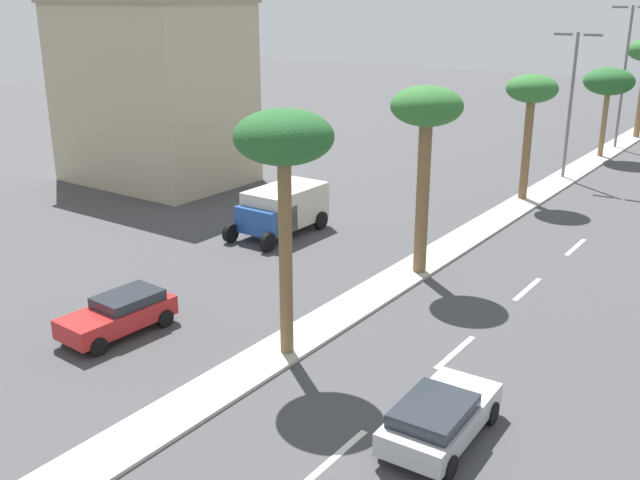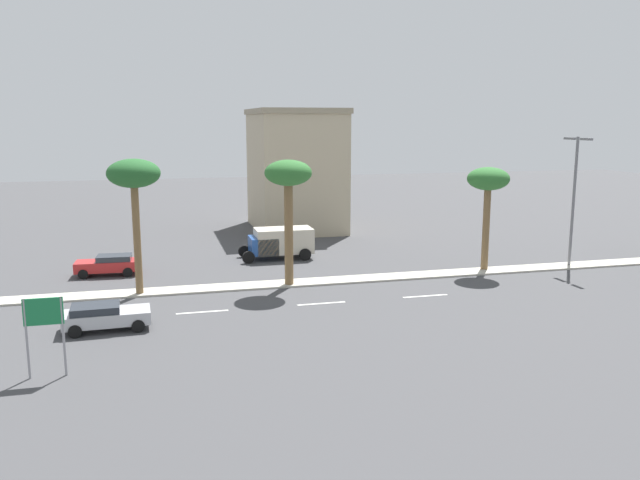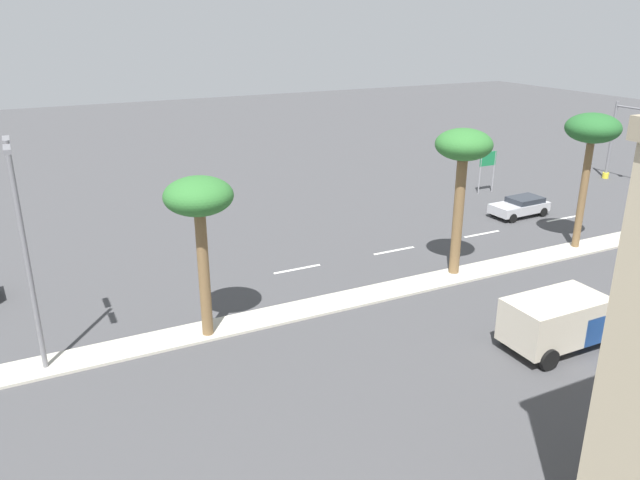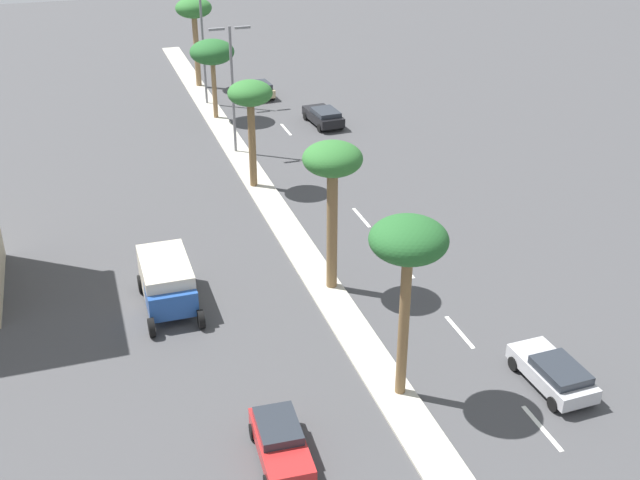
{
  "view_description": "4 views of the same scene",
  "coord_description": "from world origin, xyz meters",
  "px_view_note": "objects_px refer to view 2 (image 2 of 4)",
  "views": [
    {
      "loc": [
        13.62,
        -1.13,
        11.23
      ],
      "look_at": [
        -2.02,
        20.84,
        2.13
      ],
      "focal_mm": 40.68,
      "sensor_mm": 36.0,
      "label": 1
    },
    {
      "loc": [
        38.82,
        16.94,
        10.19
      ],
      "look_at": [
        1.5,
        26.52,
        3.06
      ],
      "focal_mm": 36.06,
      "sensor_mm": 36.0,
      "label": 2
    },
    {
      "loc": [
        -23.88,
        44.97,
        13.22
      ],
      "look_at": [
        2.39,
        31.9,
        2.46
      ],
      "focal_mm": 34.48,
      "sensor_mm": 36.0,
      "label": 3
    },
    {
      "loc": [
        -11.04,
        -8.3,
        20.85
      ],
      "look_at": [
        0.33,
        26.68,
        1.84
      ],
      "focal_mm": 44.34,
      "sensor_mm": 36.0,
      "label": 4
    }
  ],
  "objects_px": {
    "directional_road_sign": "(44,320)",
    "commercial_building": "(295,169)",
    "sedan_red_right": "(108,264)",
    "sedan_silver_rear": "(105,316)",
    "palm_tree_near": "(134,178)",
    "palm_tree_right": "(488,183)",
    "street_lamp_center": "(574,190)",
    "palm_tree_center": "(288,180)",
    "box_truck": "(279,242)"
  },
  "relations": [
    {
      "from": "palm_tree_right",
      "to": "sedan_silver_rear",
      "type": "height_order",
      "value": "palm_tree_right"
    },
    {
      "from": "sedan_red_right",
      "to": "sedan_silver_rear",
      "type": "relative_size",
      "value": 0.97
    },
    {
      "from": "palm_tree_near",
      "to": "street_lamp_center",
      "type": "bearing_deg",
      "value": 90.75
    },
    {
      "from": "street_lamp_center",
      "to": "sedan_red_right",
      "type": "relative_size",
      "value": 2.2
    },
    {
      "from": "directional_road_sign",
      "to": "sedan_red_right",
      "type": "distance_m",
      "value": 17.87
    },
    {
      "from": "palm_tree_right",
      "to": "palm_tree_center",
      "type": "bearing_deg",
      "value": -87.11
    },
    {
      "from": "directional_road_sign",
      "to": "commercial_building",
      "type": "bearing_deg",
      "value": 152.34
    },
    {
      "from": "directional_road_sign",
      "to": "palm_tree_center",
      "type": "bearing_deg",
      "value": 133.84
    },
    {
      "from": "palm_tree_near",
      "to": "palm_tree_center",
      "type": "distance_m",
      "value": 9.08
    },
    {
      "from": "directional_road_sign",
      "to": "commercial_building",
      "type": "relative_size",
      "value": 0.29
    },
    {
      "from": "sedan_silver_rear",
      "to": "box_truck",
      "type": "distance_m",
      "value": 18.46
    },
    {
      "from": "sedan_red_right",
      "to": "sedan_silver_rear",
      "type": "xyz_separation_m",
      "value": [
        12.04,
        0.59,
        -0.02
      ]
    },
    {
      "from": "commercial_building",
      "to": "palm_tree_center",
      "type": "xyz_separation_m",
      "value": [
        21.5,
        -5.09,
        0.95
      ]
    },
    {
      "from": "commercial_building",
      "to": "street_lamp_center",
      "type": "bearing_deg",
      "value": 36.21
    },
    {
      "from": "sedan_red_right",
      "to": "box_truck",
      "type": "distance_m",
      "value": 12.33
    },
    {
      "from": "sedan_red_right",
      "to": "sedan_silver_rear",
      "type": "bearing_deg",
      "value": 2.8
    },
    {
      "from": "directional_road_sign",
      "to": "street_lamp_center",
      "type": "xyz_separation_m",
      "value": [
        -12.4,
        32.93,
        3.08
      ]
    },
    {
      "from": "palm_tree_center",
      "to": "directional_road_sign",
      "type": "bearing_deg",
      "value": -46.16
    },
    {
      "from": "palm_tree_center",
      "to": "palm_tree_right",
      "type": "xyz_separation_m",
      "value": [
        -0.7,
        13.93,
        -0.58
      ]
    },
    {
      "from": "street_lamp_center",
      "to": "palm_tree_right",
      "type": "bearing_deg",
      "value": -92.15
    },
    {
      "from": "street_lamp_center",
      "to": "sedan_red_right",
      "type": "distance_m",
      "value": 32.49
    },
    {
      "from": "commercial_building",
      "to": "palm_tree_right",
      "type": "height_order",
      "value": "commercial_building"
    },
    {
      "from": "palm_tree_right",
      "to": "sedan_silver_rear",
      "type": "bearing_deg",
      "value": -74.23
    },
    {
      "from": "palm_tree_near",
      "to": "street_lamp_center",
      "type": "xyz_separation_m",
      "value": [
        -0.39,
        29.57,
        -1.5
      ]
    },
    {
      "from": "palm_tree_center",
      "to": "box_truck",
      "type": "distance_m",
      "value": 9.84
    },
    {
      "from": "commercial_building",
      "to": "sedan_silver_rear",
      "type": "height_order",
      "value": "commercial_building"
    },
    {
      "from": "commercial_building",
      "to": "sedan_silver_rear",
      "type": "xyz_separation_m",
      "value": [
        27.73,
        -15.7,
        -4.97
      ]
    },
    {
      "from": "directional_road_sign",
      "to": "sedan_silver_rear",
      "type": "relative_size",
      "value": 0.78
    },
    {
      "from": "street_lamp_center",
      "to": "commercial_building",
      "type": "bearing_deg",
      "value": -143.79
    },
    {
      "from": "sedan_red_right",
      "to": "sedan_silver_rear",
      "type": "distance_m",
      "value": 12.05
    },
    {
      "from": "commercial_building",
      "to": "palm_tree_right",
      "type": "distance_m",
      "value": 22.6
    },
    {
      "from": "palm_tree_center",
      "to": "sedan_silver_rear",
      "type": "bearing_deg",
      "value": -59.58
    },
    {
      "from": "commercial_building",
      "to": "box_truck",
      "type": "height_order",
      "value": "commercial_building"
    },
    {
      "from": "street_lamp_center",
      "to": "sedan_silver_rear",
      "type": "height_order",
      "value": "street_lamp_center"
    },
    {
      "from": "commercial_building",
      "to": "palm_tree_near",
      "type": "height_order",
      "value": "commercial_building"
    },
    {
      "from": "directional_road_sign",
      "to": "commercial_building",
      "type": "distance_m",
      "value": 37.9
    },
    {
      "from": "palm_tree_right",
      "to": "sedan_red_right",
      "type": "relative_size",
      "value": 1.71
    },
    {
      "from": "sedan_silver_rear",
      "to": "palm_tree_center",
      "type": "bearing_deg",
      "value": 120.42
    },
    {
      "from": "box_truck",
      "to": "sedan_silver_rear",
      "type": "bearing_deg",
      "value": -38.56
    },
    {
      "from": "commercial_building",
      "to": "sedan_silver_rear",
      "type": "relative_size",
      "value": 2.69
    },
    {
      "from": "palm_tree_right",
      "to": "box_truck",
      "type": "height_order",
      "value": "palm_tree_right"
    },
    {
      "from": "street_lamp_center",
      "to": "box_truck",
      "type": "bearing_deg",
      "value": -111.54
    },
    {
      "from": "street_lamp_center",
      "to": "box_truck",
      "type": "distance_m",
      "value": 21.49
    },
    {
      "from": "palm_tree_right",
      "to": "commercial_building",
      "type": "bearing_deg",
      "value": -156.97
    },
    {
      "from": "palm_tree_right",
      "to": "sedan_red_right",
      "type": "distance_m",
      "value": 26.19
    },
    {
      "from": "sedan_red_right",
      "to": "box_truck",
      "type": "bearing_deg",
      "value": 101.17
    },
    {
      "from": "directional_road_sign",
      "to": "box_truck",
      "type": "height_order",
      "value": "directional_road_sign"
    },
    {
      "from": "palm_tree_near",
      "to": "commercial_building",
      "type": "bearing_deg",
      "value": 146.54
    },
    {
      "from": "palm_tree_right",
      "to": "sedan_red_right",
      "type": "height_order",
      "value": "palm_tree_right"
    },
    {
      "from": "sedan_silver_rear",
      "to": "box_truck",
      "type": "height_order",
      "value": "box_truck"
    }
  ]
}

